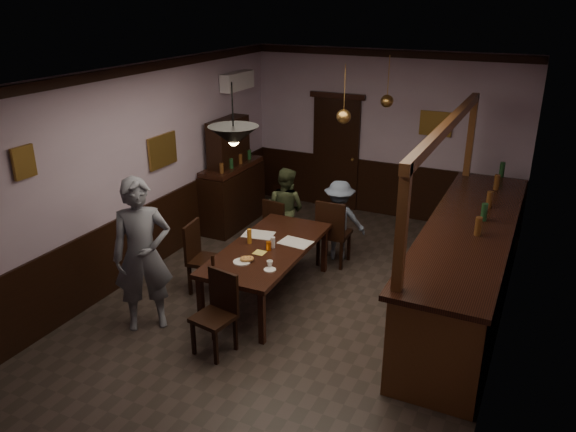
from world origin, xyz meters
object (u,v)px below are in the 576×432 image
Objects in this scene: chair_near at (218,309)px; sideboard at (232,184)px; chair_far_left at (278,225)px; soda_can at (269,246)px; person_seated_right at (339,220)px; chair_side at (200,254)px; person_seated_left at (286,209)px; bar_counter at (466,265)px; pendant_iron at (234,136)px; pendant_brass_far at (387,101)px; chair_far_right at (332,230)px; person_standing at (142,255)px; pendant_brass_mid at (344,117)px; dining_table at (268,251)px; coffee_cup at (270,264)px.

sideboard is (-1.81, 3.35, 0.23)m from chair_near.
chair_far_left is 7.68× the size of soda_can.
chair_side is at bearing 34.34° from person_seated_right.
soda_can is (0.99, 0.14, 0.26)m from chair_side.
soda_can is (0.54, -1.63, 0.13)m from person_seated_left.
sideboard is 4.37m from bar_counter.
chair_side is 0.74× the size of person_seated_left.
chair_near is at bearing -87.21° from pendant_iron.
soda_can is 0.17× the size of pendant_iron.
chair_near is 0.97× the size of chair_side.
pendant_brass_far is at bearing 14.14° from sideboard.
chair_side is at bearing -171.83° from soda_can.
chair_far_right is 0.55× the size of person_standing.
person_seated_right is at bearing 22.67° from person_standing.
person_seated_right is 2.03m from pendant_brass_far.
person_standing is 3.19m from person_seated_right.
pendant_iron reaches higher than chair_near.
person_standing is at bearing 58.67° from chair_far_right.
soda_can is 0.15× the size of pendant_brass_far.
bar_counter is 2.56m from pendant_brass_mid.
pendant_brass_mid is at bearing -52.47° from chair_side.
chair_far_right is at bearing 171.05° from pendant_brass_mid.
person_seated_left reaches higher than dining_table.
pendant_brass_far is (1.22, 1.13, 1.62)m from person_seated_left.
soda_can is at bearing -56.34° from dining_table.
soda_can is at bearing -89.54° from chair_side.
bar_counter reaches higher than soda_can.
bar_counter is at bearing 21.56° from soda_can.
coffee_cup is (0.79, -1.79, 0.29)m from chair_far_left.
person_seated_right is (1.34, 1.79, 0.08)m from chair_side.
person_seated_left is at bearing 107.38° from dining_table.
pendant_brass_far is at bearing -125.05° from person_seated_right.
person_standing is (-0.10, -1.04, 0.42)m from chair_side.
chair_far_left is at bearing 96.16° from person_seated_left.
pendant_iron is (-0.03, 0.52, 1.89)m from chair_near.
person_seated_left reaches higher than soda_can.
chair_far_right is at bearing 171.43° from person_seated_left.
dining_table is 2.70m from sideboard.
chair_far_right is 2.24m from pendant_brass_far.
bar_counter is at bearing -11.99° from pendant_brass_mid.
chair_near is at bearing -137.76° from bar_counter.
person_standing is at bearing 166.99° from chair_side.
chair_near is (0.04, -1.32, -0.15)m from dining_table.
chair_near reaches higher than dining_table.
sideboard is at bearing 12.69° from chair_side.
chair_far_left is 0.21× the size of bar_counter.
coffee_cup is 3.29m from sideboard.
pendant_brass_far reaches higher than chair_far_right.
pendant_brass_mid is (1.47, 1.48, 1.75)m from chair_side.
sideboard is 2.36× the size of pendant_brass_mid.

